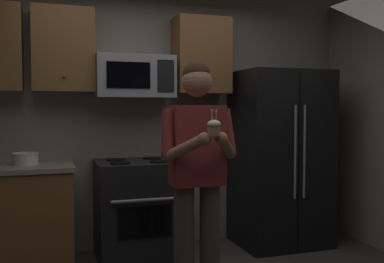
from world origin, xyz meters
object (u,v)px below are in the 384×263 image
Objects in this scene: bowl_large_white at (25,158)px; cupcake at (214,128)px; refrigerator at (280,158)px; person at (197,167)px; microwave at (134,77)px; oven_range at (137,209)px.

bowl_large_white is 1.93m from cupcake.
refrigerator is at bearing 47.15° from cupcake.
cupcake is at bearing -90.00° from person.
microwave is at bearing 173.97° from refrigerator.
bowl_large_white is at bearing 136.76° from person.
cupcake is (0.23, -1.41, 0.83)m from oven_range.
oven_range is 1.26× the size of microwave.
person is (0.23, -1.08, 0.53)m from oven_range.
microwave is 0.41× the size of refrigerator.
cupcake is (-1.27, -1.37, 0.39)m from refrigerator.
oven_range is at bearing 101.77° from person.
oven_range is 0.53× the size of person.
cupcake is at bearing -81.62° from microwave.
person reaches higher than bowl_large_white.
refrigerator reaches higher than cupcake.
cupcake is at bearing -50.45° from bowl_large_white.
bowl_large_white is at bearing 176.63° from oven_range.
microwave is 1.24m from bowl_large_white.
person reaches higher than cupcake.
microwave reaches higher than oven_range.
refrigerator is 2.49m from bowl_large_white.
oven_range is 4.08× the size of bowl_large_white.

